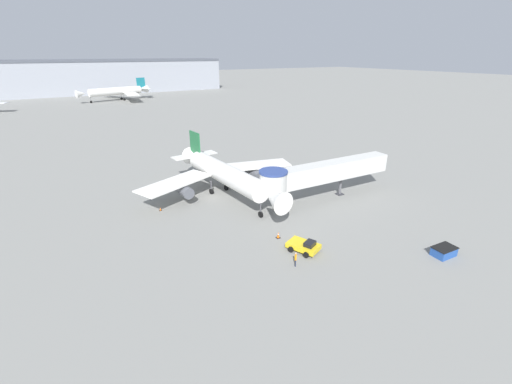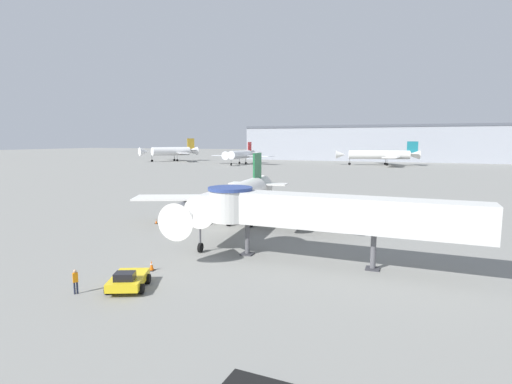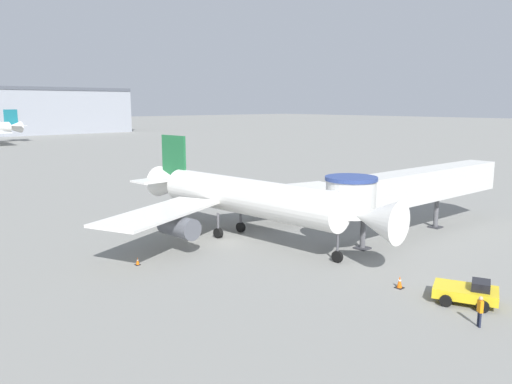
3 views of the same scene
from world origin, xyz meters
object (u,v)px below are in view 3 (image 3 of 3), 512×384
object	(u,v)px
main_airplane	(243,197)
traffic_cone_near_nose	(400,282)
ground_crew_marshaller	(480,309)
pushback_tug_yellow	(467,292)
traffic_cone_port_wing	(138,261)
jet_bridge	(410,187)

from	to	relation	value
main_airplane	traffic_cone_near_nose	xyz separation A→B (m)	(-0.12, -16.00, -3.30)
ground_crew_marshaller	main_airplane	bearing A→B (deg)	29.61
pushback_tug_yellow	traffic_cone_port_wing	world-z (taller)	pushback_tug_yellow
jet_bridge	pushback_tug_yellow	size ratio (longest dim) A/B	5.60
traffic_cone_port_wing	jet_bridge	bearing A→B (deg)	-20.85
main_airplane	pushback_tug_yellow	distance (m)	20.25
traffic_cone_near_nose	jet_bridge	bearing A→B (deg)	29.99
traffic_cone_port_wing	traffic_cone_near_nose	bearing A→B (deg)	-55.75
main_airplane	pushback_tug_yellow	xyz separation A→B (m)	(0.82, -20.01, -3.03)
pushback_tug_yellow	jet_bridge	bearing A→B (deg)	21.06
jet_bridge	ground_crew_marshaller	world-z (taller)	jet_bridge
main_airplane	traffic_cone_port_wing	bearing A→B (deg)	177.80
pushback_tug_yellow	ground_crew_marshaller	size ratio (longest dim) A/B	2.44
pushback_tug_yellow	traffic_cone_port_wing	bearing A→B (deg)	96.79
main_airplane	traffic_cone_near_nose	size ratio (longest dim) A/B	33.41
jet_bridge	traffic_cone_near_nose	world-z (taller)	jet_bridge
traffic_cone_port_wing	main_airplane	bearing A→B (deg)	3.28
main_airplane	ground_crew_marshaller	xyz separation A→B (m)	(-1.91, -22.03, -2.70)
main_airplane	traffic_cone_port_wing	world-z (taller)	main_airplane
jet_bridge	traffic_cone_port_wing	distance (m)	24.32
main_airplane	traffic_cone_near_nose	bearing A→B (deg)	-95.91
traffic_cone_port_wing	ground_crew_marshaller	xyz separation A→B (m)	(8.69, -21.42, 0.71)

